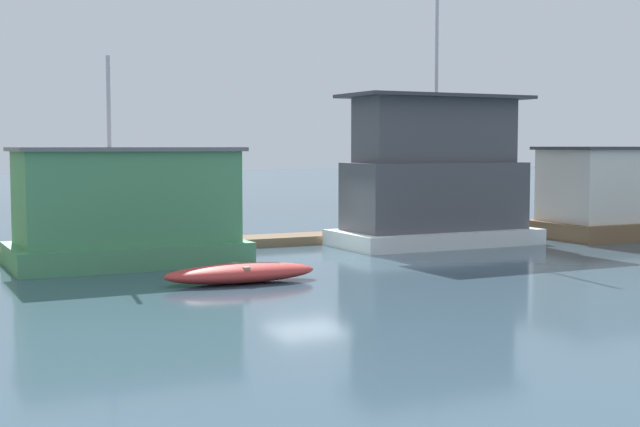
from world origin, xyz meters
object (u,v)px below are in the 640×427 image
at_px(houseboat_green, 127,208).
at_px(houseboat_brown, 628,193).
at_px(houseboat_white, 435,180).
at_px(dinghy_red, 241,273).

relative_size(houseboat_green, houseboat_brown, 0.92).
bearing_deg(houseboat_white, houseboat_green, -178.40).
height_order(houseboat_white, houseboat_brown, houseboat_white).
height_order(houseboat_white, dinghy_red, houseboat_white).
height_order(houseboat_green, dinghy_red, houseboat_green).
bearing_deg(houseboat_white, dinghy_red, -151.02).
bearing_deg(houseboat_brown, houseboat_green, 178.71).
relative_size(houseboat_brown, dinghy_red, 1.79).
xyz_separation_m(houseboat_white, houseboat_brown, (8.44, -0.75, -0.64)).
distance_m(houseboat_white, houseboat_brown, 8.50).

